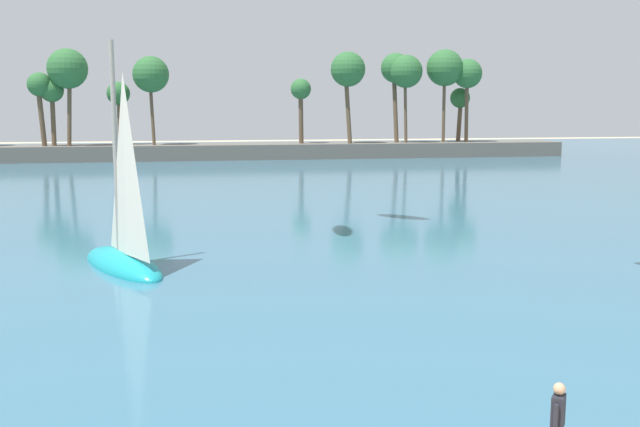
% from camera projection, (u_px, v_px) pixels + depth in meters
% --- Properties ---
extents(sea, '(220.00, 114.81, 0.06)m').
position_uv_depth(sea, '(220.00, 173.00, 68.77)').
color(sea, '#386B84').
rests_on(sea, ground).
extents(palm_headland, '(84.87, 6.57, 12.98)m').
position_uv_depth(palm_headland, '(227.00, 120.00, 85.05)').
color(palm_headland, '#605B54').
rests_on(palm_headland, ground).
extents(person_at_waterline, '(0.37, 0.45, 1.67)m').
position_uv_depth(person_at_waterline, '(557.00, 425.00, 12.70)').
color(person_at_waterline, '#23232D').
rests_on(person_at_waterline, ground).
extents(sailboat_mid_bay, '(4.50, 6.73, 9.44)m').
position_uv_depth(sailboat_mid_bay, '(123.00, 246.00, 28.57)').
color(sailboat_mid_bay, teal).
rests_on(sailboat_mid_bay, sea).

